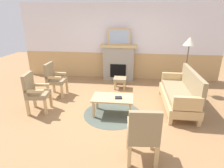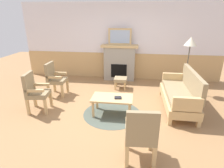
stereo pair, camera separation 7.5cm
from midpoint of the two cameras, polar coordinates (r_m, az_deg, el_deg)
The scene contains 13 objects.
ground_plane at distance 4.76m, azimuth -0.97°, elevation -7.69°, with size 14.00×14.00×0.00m, color #997047.
wall_back at distance 6.84m, azimuth 1.99°, elevation 12.62°, with size 7.20×0.14×2.70m.
fireplace at distance 6.72m, azimuth 1.73°, elevation 6.77°, with size 1.30×0.44×1.28m.
framed_picture at distance 6.56m, azimuth 1.82°, elevation 14.48°, with size 0.80×0.04×0.56m.
couch at distance 4.95m, azimuth 19.97°, elevation -2.76°, with size 0.70×1.80×0.98m.
coffee_table at distance 4.37m, azimuth -0.29°, elevation -4.76°, with size 0.96×0.56×0.44m.
round_rug at distance 4.54m, azimuth -0.28°, elevation -9.13°, with size 1.41×1.41×0.01m, color #4C564C.
book_on_table at distance 4.29m, azimuth 1.49°, elevation -4.23°, with size 0.16×0.13×0.03m, color black.
footstool at distance 5.96m, azimuth 2.12°, elevation 1.25°, with size 0.40×0.40×0.36m.
armchair_near_fireplace at distance 5.63m, azimuth -17.88°, elevation 1.80°, with size 0.49×0.49×0.98m.
armchair_by_window_left at distance 4.82m, azimuth -23.22°, elevation -2.02°, with size 0.54×0.54×0.98m.
armchair_front_left at distance 2.99m, azimuth 8.93°, elevation -14.68°, with size 0.51×0.51×0.98m.
floor_lamp_by_couch at distance 5.88m, azimuth 22.52°, elevation 11.18°, with size 0.36×0.36×1.68m.
Camera 1 is at (0.54, -4.16, 2.25)m, focal length 29.46 mm.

